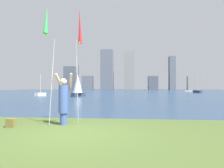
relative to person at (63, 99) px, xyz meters
The scene contains 16 objects.
ground 49.63m from the person, 89.14° to the left, with size 120.00×138.00×0.12m.
person is the anchor object (origin of this frame).
kite_flag_left 2.67m from the person, 141.84° to the right, with size 0.16×0.89×4.13m.
kite_flag_right 2.72m from the person, 42.13° to the left, with size 0.16×0.65×4.30m.
bag 1.88m from the person, 159.51° to the right, with size 0.29×0.19×0.29m.
sailboat_0 46.68m from the person, 66.72° to the left, with size 1.66×2.47×5.70m.
sailboat_2 56.49m from the person, 70.07° to the left, with size 2.09×0.99×3.40m.
sailboat_4 22.52m from the person, 104.11° to the left, with size 1.81×2.87×4.64m.
sailboat_6 25.71m from the person, 117.24° to the left, with size 1.20×1.99×3.48m.
skyline_tower_0 114.69m from the person, 107.39° to the left, with size 7.22×4.34×13.86m.
skyline_tower_1 110.59m from the person, 102.19° to the left, with size 6.17×4.23×8.01m.
skyline_tower_2 109.62m from the person, 96.16° to the left, with size 7.14×6.70×23.11m.
skyline_tower_3 109.16m from the person, 89.35° to the left, with size 5.82×7.59×21.85m.
skyline_tower_4 108.66m from the person, 82.21° to the left, with size 5.29×6.20×7.66m.
skyline_tower_5 110.33m from the person, 76.70° to the left, with size 3.26×4.85×18.74m.
skyline_tower_6 111.45m from the person, 70.87° to the left, with size 6.74×3.00×7.42m.
Camera 1 is at (1.69, -5.59, 1.35)m, focal length 31.75 mm.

